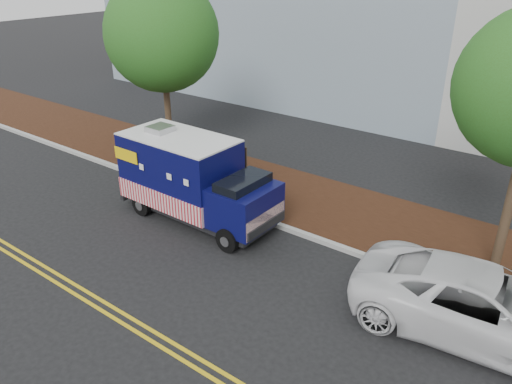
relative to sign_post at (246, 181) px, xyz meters
The scene contains 9 objects.
ground 2.16m from the sign_post, 59.56° to the right, with size 120.00×120.00×0.00m, color black.
curb 1.46m from the sign_post, ahead, with size 120.00×0.18×0.15m, color #9E9E99.
mulch_strip 2.43m from the sign_post, 64.97° to the left, with size 120.00×4.00×0.15m, color black.
centerline_near 6.19m from the sign_post, 81.37° to the right, with size 120.00×0.10×0.01m, color gold.
centerline_far 6.43m from the sign_post, 81.71° to the right, with size 120.00×0.10×0.01m, color gold.
tree_a 7.38m from the sign_post, 159.61° to the left, with size 4.52×4.52×7.43m.
sign_post is the anchor object (origin of this frame).
food_truck 1.80m from the sign_post, 134.57° to the right, with size 5.62×2.19×2.95m.
white_car 8.14m from the sign_post, 10.50° to the right, with size 2.70×5.86×1.63m, color white.
Camera 1 is at (8.42, -10.33, 8.02)m, focal length 35.00 mm.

